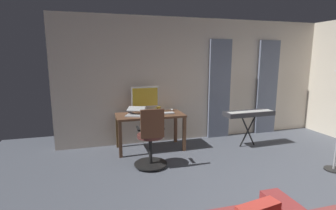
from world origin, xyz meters
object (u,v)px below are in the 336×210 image
at_px(office_chair, 151,140).
at_px(computer_keyboard, 164,113).
at_px(computer_mouse, 172,110).
at_px(cell_phone_face_up, 131,113).
at_px(laptop, 135,113).
at_px(desk, 150,119).
at_px(piano_keyboard, 249,114).
at_px(mug_tea, 159,109).
at_px(computer_monitor, 145,98).

height_order(office_chair, computer_keyboard, office_chair).
bearing_deg(computer_mouse, cell_phone_face_up, 2.15).
relative_size(office_chair, laptop, 2.37).
bearing_deg(computer_keyboard, laptop, -1.00).
bearing_deg(laptop, office_chair, 121.73).
distance_m(desk, cell_phone_face_up, 0.41).
height_order(computer_mouse, piano_keyboard, computer_mouse).
height_order(desk, mug_tea, mug_tea).
height_order(cell_phone_face_up, mug_tea, mug_tea).
xyz_separation_m(computer_monitor, laptop, (0.24, 0.25, -0.25)).
distance_m(office_chair, computer_keyboard, 0.97).
distance_m(office_chair, piano_keyboard, 2.22).
relative_size(desk, laptop, 3.06).
xyz_separation_m(computer_monitor, computer_mouse, (-0.57, -0.02, -0.28)).
bearing_deg(mug_tea, office_chair, 69.79).
xyz_separation_m(laptop, computer_mouse, (-0.81, -0.28, -0.03)).
bearing_deg(laptop, computer_mouse, -137.86).
bearing_deg(mug_tea, computer_keyboard, 97.97).
distance_m(computer_monitor, piano_keyboard, 2.15).
height_order(computer_mouse, mug_tea, mug_tea).
bearing_deg(computer_mouse, computer_keyboard, 50.23).
bearing_deg(computer_keyboard, cell_phone_face_up, -22.23).
bearing_deg(computer_keyboard, piano_keyboard, 168.91).
distance_m(cell_phone_face_up, mug_tea, 0.58).
relative_size(desk, computer_mouse, 13.24).
relative_size(office_chair, mug_tea, 8.35).
xyz_separation_m(office_chair, computer_mouse, (-0.69, -1.10, 0.26)).
relative_size(laptop, mug_tea, 3.52).
bearing_deg(mug_tea, computer_monitor, 7.34).
xyz_separation_m(laptop, mug_tea, (-0.53, -0.29, -0.00)).
bearing_deg(cell_phone_face_up, laptop, 77.32).
bearing_deg(cell_phone_face_up, computer_keyboard, 134.35).
xyz_separation_m(computer_keyboard, computer_mouse, (-0.24, -0.29, 0.01)).
relative_size(cell_phone_face_up, mug_tea, 1.17).
height_order(laptop, piano_keyboard, laptop).
xyz_separation_m(desk, computer_monitor, (0.05, -0.20, 0.40)).
height_order(computer_monitor, laptop, computer_monitor).
distance_m(desk, computer_mouse, 0.57).
height_order(office_chair, cell_phone_face_up, office_chair).
distance_m(office_chair, computer_mouse, 1.32).
xyz_separation_m(desk, mug_tea, (-0.24, -0.24, 0.15)).
xyz_separation_m(office_chair, computer_monitor, (-0.12, -1.08, 0.54)).
distance_m(office_chair, mug_tea, 1.22).
bearing_deg(office_chair, computer_monitor, 85.22).
xyz_separation_m(computer_monitor, computer_keyboard, (-0.33, 0.26, -0.29)).
bearing_deg(laptop, piano_keyboard, -165.20).
bearing_deg(computer_mouse, laptop, 18.76).
height_order(laptop, cell_phone_face_up, laptop).
bearing_deg(computer_mouse, piano_keyboard, 157.09).
relative_size(office_chair, cell_phone_face_up, 7.11).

